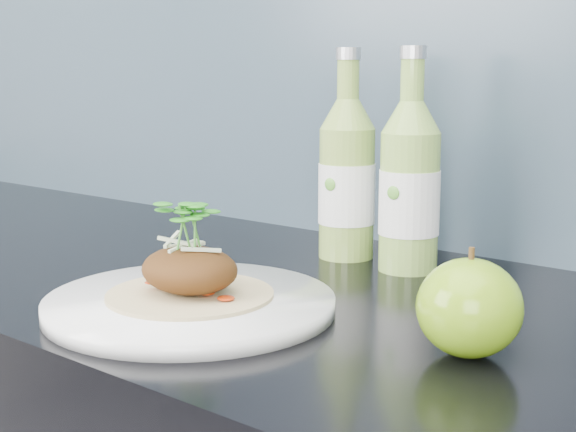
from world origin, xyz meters
The scene contains 5 objects.
dinner_plate centered at (-0.10, 1.56, 0.91)m, with size 0.33×0.33×0.02m.
pork_taco centered at (-0.10, 1.56, 0.95)m, with size 0.17×0.17×0.10m.
green_apple centered at (0.18, 1.62, 0.94)m, with size 0.10×0.10×0.10m.
cider_bottle_left centered at (-0.12, 1.86, 1.00)m, with size 0.10×0.10×0.27m.
cider_bottle_right centered at (-0.02, 1.85, 1.00)m, with size 0.09×0.09×0.27m.
Camera 1 is at (0.48, 1.02, 1.14)m, focal length 50.00 mm.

